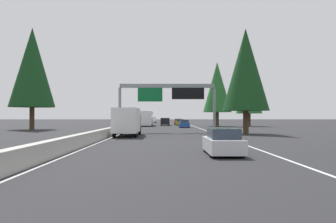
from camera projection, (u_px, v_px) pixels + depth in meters
The scene contains 17 objects.
ground_plane at pixel (133, 128), 63.80m from camera, with size 320.00×320.00×0.00m, color #262628.
median_barrier at pixel (140, 123), 83.80m from camera, with size 180.00×0.56×0.90m, color #ADAAA3.
shoulder_stripe_right at pixel (194, 126), 73.90m from camera, with size 160.00×0.16×0.01m, color silver.
shoulder_stripe_median at pixel (139, 126), 73.80m from camera, with size 160.00×0.16×0.01m, color silver.
sign_gantry_overhead at pixel (169, 94), 47.11m from camera, with size 0.50×12.68×6.32m.
sedan_mid_right at pixel (223, 142), 20.05m from camera, with size 4.40×1.80×1.47m.
box_truck_mid_left at pixel (128, 121), 38.55m from camera, with size 8.50×2.40×2.95m.
sedan_near_center at pixel (184, 124), 66.53m from camera, with size 4.40×1.80×1.47m.
sedan_far_center at pixel (178, 122), 88.74m from camera, with size 4.40×1.80×1.47m.
bus_distant_a at pixel (146, 118), 77.32m from camera, with size 11.50×2.55×3.10m.
minivan_far_left at pixel (165, 121), 80.32m from camera, with size 5.00×1.95×1.69m.
pickup_near_right at pixel (153, 120), 110.79m from camera, with size 5.60×2.00×1.86m.
sedan_far_right at pixel (180, 122), 81.83m from camera, with size 4.40×1.80×1.47m.
conifer_right_near at pixel (246, 70), 43.11m from camera, with size 5.55×5.55×12.61m.
conifer_right_mid at pixel (249, 91), 74.65m from camera, with size 5.30×5.30×12.04m.
conifer_right_far at pixel (217, 87), 74.26m from camera, with size 5.82×5.82×13.22m.
conifer_left_near at pixel (32, 67), 56.52m from camera, with size 7.03×7.03×15.98m.
Camera 1 is at (-3.88, -5.56, 2.15)m, focal length 38.74 mm.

